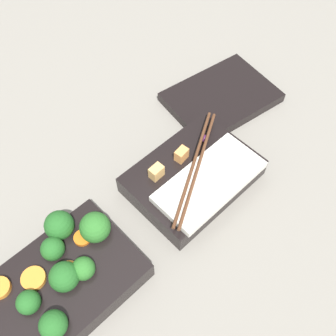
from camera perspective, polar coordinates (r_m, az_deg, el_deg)
name	(u,v)px	position (r m, az deg, el deg)	size (l,w,h in m)	color
ground_plane	(133,232)	(0.60, -5.16, -9.25)	(3.00, 3.00, 0.00)	gray
bento_tray_vegetable	(64,274)	(0.57, -14.86, -14.66)	(0.20, 0.15, 0.07)	black
bento_tray_rice	(196,178)	(0.62, 4.16, -1.45)	(0.20, 0.14, 0.06)	black
bento_lid	(221,97)	(0.76, 7.70, 10.12)	(0.19, 0.14, 0.02)	black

